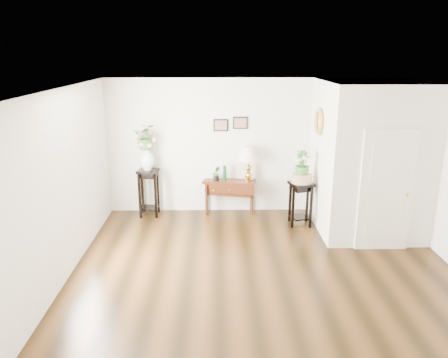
{
  "coord_description": "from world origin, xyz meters",
  "views": [
    {
      "loc": [
        -0.74,
        -6.13,
        3.3
      ],
      "look_at": [
        -0.61,
        1.3,
        1.12
      ],
      "focal_mm": 35.0,
      "sensor_mm": 36.0,
      "label": 1
    }
  ],
  "objects_px": {
    "plant_stand_a": "(149,193)",
    "plant_stand_b": "(300,204)",
    "console_table": "(229,197)",
    "table_lamp": "(249,164)"
  },
  "relations": [
    {
      "from": "console_table",
      "to": "table_lamp",
      "type": "xyz_separation_m",
      "value": [
        0.4,
        0.0,
        0.71
      ]
    },
    {
      "from": "console_table",
      "to": "plant_stand_a",
      "type": "bearing_deg",
      "value": -164.15
    },
    {
      "from": "console_table",
      "to": "plant_stand_b",
      "type": "relative_size",
      "value": 1.25
    },
    {
      "from": "console_table",
      "to": "plant_stand_b",
      "type": "xyz_separation_m",
      "value": [
        1.38,
        -0.66,
        0.07
      ]
    },
    {
      "from": "plant_stand_a",
      "to": "plant_stand_b",
      "type": "bearing_deg",
      "value": -10.37
    },
    {
      "from": "plant_stand_a",
      "to": "plant_stand_b",
      "type": "relative_size",
      "value": 1.14
    },
    {
      "from": "plant_stand_a",
      "to": "plant_stand_b",
      "type": "distance_m",
      "value": 3.1
    },
    {
      "from": "plant_stand_a",
      "to": "table_lamp",
      "type": "bearing_deg",
      "value": 2.76
    },
    {
      "from": "plant_stand_a",
      "to": "console_table",
      "type": "bearing_deg",
      "value": 3.43
    },
    {
      "from": "plant_stand_b",
      "to": "table_lamp",
      "type": "bearing_deg",
      "value": 146.13
    }
  ]
}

